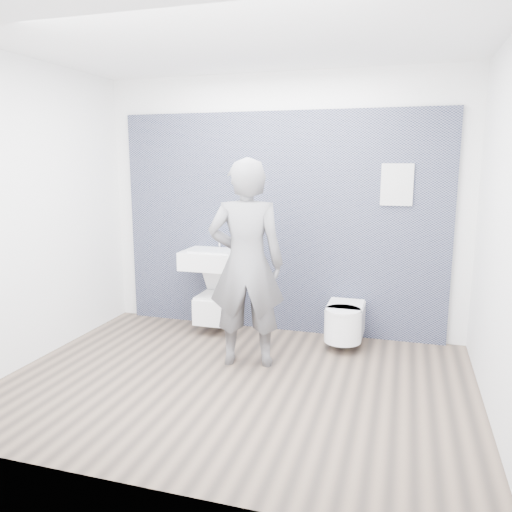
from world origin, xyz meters
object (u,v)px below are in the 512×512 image
(washbasin, at_px, (214,259))
(visitor, at_px, (246,264))
(toilet_rounded, at_px, (344,321))
(toilet_square, at_px, (215,306))

(washbasin, distance_m, visitor, 1.00)
(visitor, bearing_deg, toilet_rounded, -152.95)
(washbasin, height_order, visitor, visitor)
(toilet_rounded, xyz_separation_m, visitor, (-0.83, -0.69, 0.69))
(toilet_square, relative_size, toilet_rounded, 0.97)
(toilet_rounded, relative_size, visitor, 0.33)
(toilet_square, relative_size, visitor, 0.32)
(toilet_square, bearing_deg, visitor, -51.02)
(washbasin, relative_size, toilet_square, 1.07)
(washbasin, bearing_deg, visitor, -50.79)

